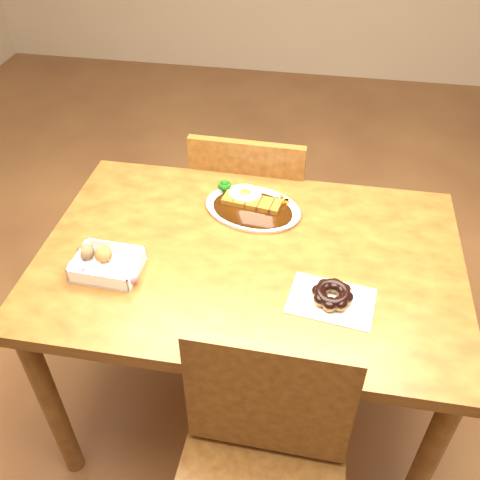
% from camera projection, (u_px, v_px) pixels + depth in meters
% --- Properties ---
extents(ground, '(6.00, 6.00, 0.00)m').
position_uv_depth(ground, '(247.00, 401.00, 2.01)').
color(ground, brown).
rests_on(ground, ground).
extents(table, '(1.20, 0.80, 0.75)m').
position_uv_depth(table, '(249.00, 279.00, 1.59)').
color(table, '#512910').
rests_on(table, ground).
extents(chair_far, '(0.43, 0.43, 0.87)m').
position_uv_depth(chair_far, '(251.00, 213.00, 2.11)').
color(chair_far, '#512910').
rests_on(chair_far, ground).
extents(katsu_curry_plate, '(0.34, 0.28, 0.06)m').
position_uv_depth(katsu_curry_plate, '(252.00, 205.00, 1.67)').
color(katsu_curry_plate, white).
rests_on(katsu_curry_plate, table).
extents(donut_box, '(0.20, 0.14, 0.05)m').
position_uv_depth(donut_box, '(106.00, 264.00, 1.45)').
color(donut_box, white).
rests_on(donut_box, table).
extents(pon_de_ring, '(0.24, 0.18, 0.04)m').
position_uv_depth(pon_de_ring, '(332.00, 295.00, 1.37)').
color(pon_de_ring, silver).
rests_on(pon_de_ring, table).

